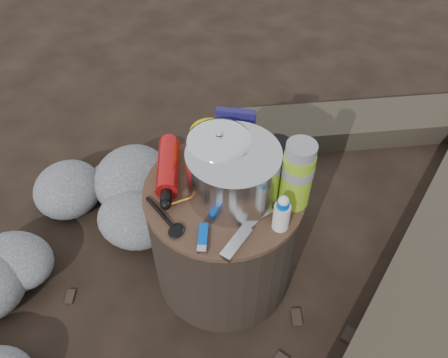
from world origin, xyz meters
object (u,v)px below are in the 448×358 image
(camping_pot, at_px, (220,157))
(travel_mug, at_px, (276,158))
(fuel_bottle, at_px, (168,167))
(thermos, at_px, (297,175))
(stump, at_px, (224,234))

(camping_pot, xyz_separation_m, travel_mug, (0.14, 0.09, -0.03))
(fuel_bottle, relative_size, thermos, 1.24)
(thermos, bearing_deg, camping_pot, 178.58)
(travel_mug, bearing_deg, stump, -133.70)
(camping_pot, relative_size, fuel_bottle, 0.69)
(fuel_bottle, distance_m, thermos, 0.38)
(fuel_bottle, height_order, travel_mug, travel_mug)
(thermos, distance_m, travel_mug, 0.13)
(camping_pot, xyz_separation_m, fuel_bottle, (-0.15, -0.03, -0.06))
(thermos, relative_size, travel_mug, 1.84)
(stump, bearing_deg, travel_mug, 46.30)
(fuel_bottle, height_order, thermos, thermos)
(stump, relative_size, travel_mug, 4.07)
(stump, distance_m, thermos, 0.38)
(fuel_bottle, relative_size, travel_mug, 2.28)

